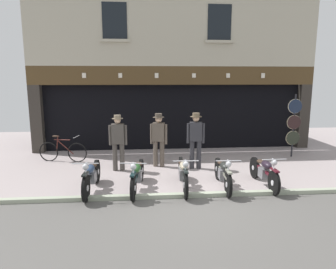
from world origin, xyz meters
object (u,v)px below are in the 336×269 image
object	(u,v)px
salesman_right	(196,138)
leaning_bicycle	(63,151)
motorcycle_left	(91,176)
advert_board_near	(136,107)
motorcycle_center_left	(137,175)
motorcycle_right	(264,171)
shopkeeper_center	(159,137)
motorcycle_center	(183,173)
motorcycle_center_right	(223,172)
tyre_sign_pole	(294,123)
salesman_left	(118,140)

from	to	relation	value
salesman_right	leaning_bicycle	xyz separation A→B (m)	(-4.43, 1.24, -0.64)
motorcycle_left	advert_board_near	distance (m)	5.04
motorcycle_center_left	salesman_right	size ratio (longest dim) A/B	1.15
motorcycle_left	motorcycle_right	world-z (taller)	motorcycle_left
motorcycle_center_left	shopkeeper_center	xyz separation A→B (m)	(0.67, 2.14, 0.56)
motorcycle_center_left	motorcycle_center	distance (m)	1.19
motorcycle_center_right	shopkeeper_center	xyz separation A→B (m)	(-1.57, 2.13, 0.56)
motorcycle_center_left	shopkeeper_center	distance (m)	2.31
motorcycle_center_left	motorcycle_center	bearing A→B (deg)	-171.06
motorcycle_center	leaning_bicycle	bearing A→B (deg)	-35.96
motorcycle_left	tyre_sign_pole	world-z (taller)	tyre_sign_pole
leaning_bicycle	motorcycle_left	bearing A→B (deg)	37.01
shopkeeper_center	advert_board_near	distance (m)	2.81
motorcycle_center_left	salesman_left	xyz separation A→B (m)	(-0.60, 1.79, 0.55)
salesman_left	tyre_sign_pole	size ratio (longest dim) A/B	0.76
motorcycle_center_left	salesman_right	bearing A→B (deg)	-127.90
salesman_left	salesman_right	xyz separation A→B (m)	(2.42, 0.01, 0.03)
motorcycle_right	advert_board_near	world-z (taller)	advert_board_near
motorcycle_left	motorcycle_center_left	world-z (taller)	motorcycle_left
salesman_right	motorcycle_center_right	bearing A→B (deg)	109.54
motorcycle_center_left	leaning_bicycle	distance (m)	4.01
motorcycle_center	motorcycle_right	bearing A→B (deg)	-177.67
motorcycle_center_left	salesman_left	world-z (taller)	salesman_left
motorcycle_left	motorcycle_center	size ratio (longest dim) A/B	0.95
motorcycle_right	shopkeeper_center	world-z (taller)	shopkeeper_center
salesman_right	leaning_bicycle	bearing A→B (deg)	-9.14
motorcycle_center_right	leaning_bicycle	bearing A→B (deg)	-28.62
motorcycle_center_right	salesman_right	bearing A→B (deg)	-73.49
motorcycle_left	shopkeeper_center	distance (m)	2.88
motorcycle_left	shopkeeper_center	bearing A→B (deg)	-127.36
motorcycle_right	salesman_right	size ratio (longest dim) A/B	1.07
motorcycle_left	motorcycle_center_left	bearing A→B (deg)	-176.26
motorcycle_center_right	leaning_bicycle	world-z (taller)	leaning_bicycle
motorcycle_center	motorcycle_center_right	distance (m)	1.05
motorcycle_left	advert_board_near	world-z (taller)	advert_board_near
salesman_right	leaning_bicycle	size ratio (longest dim) A/B	1.06
leaning_bicycle	shopkeeper_center	bearing A→B (deg)	86.04
motorcycle_right	tyre_sign_pole	distance (m)	3.83
advert_board_near	motorcycle_center	bearing A→B (deg)	-74.91
motorcycle_left	salesman_right	xyz separation A→B (m)	(2.97, 1.82, 0.57)
motorcycle_right	shopkeeper_center	bearing A→B (deg)	-38.35
tyre_sign_pole	advert_board_near	xyz separation A→B (m)	(-5.71, 1.74, 0.46)
motorcycle_center	salesman_right	world-z (taller)	salesman_right
salesman_right	tyre_sign_pole	bearing A→B (deg)	-156.12
motorcycle_center_right	motorcycle_center_left	bearing A→B (deg)	3.61
motorcycle_center_right	advert_board_near	world-z (taller)	advert_board_near
shopkeeper_center	salesman_right	size ratio (longest dim) A/B	0.97
motorcycle_center_left	leaning_bicycle	size ratio (longest dim) A/B	1.21
motorcycle_center_left	tyre_sign_pole	world-z (taller)	tyre_sign_pole
motorcycle_center_left	motorcycle_right	world-z (taller)	motorcycle_center_left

